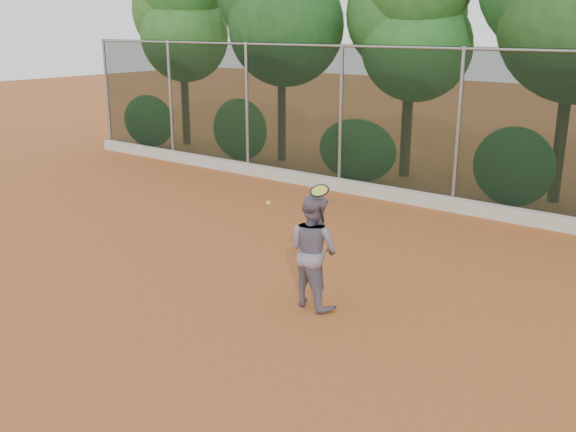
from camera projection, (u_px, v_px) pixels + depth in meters
The scene contains 7 objects.
ground at pixel (244, 318), 8.94m from camera, with size 80.00×80.00×0.00m, color #A35526.
concrete_curb at pixel (449, 204), 14.08m from camera, with size 24.00×0.20×0.30m, color beige.
tennis_player at pixel (313, 251), 9.13m from camera, with size 0.81×0.63×1.67m, color slate.
chainlink_fence at pixel (458, 125), 13.73m from camera, with size 24.09×0.09×3.50m.
foliage_backdrop at pixel (479, 3), 14.82m from camera, with size 23.70×3.63×7.55m.
tennis_racket at pixel (320, 193), 8.60m from camera, with size 0.30×0.28×0.55m.
tennis_ball_in_flight at pixel (268, 203), 9.69m from camera, with size 0.07×0.07×0.07m.
Camera 1 is at (5.45, -6.10, 3.92)m, focal length 40.00 mm.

